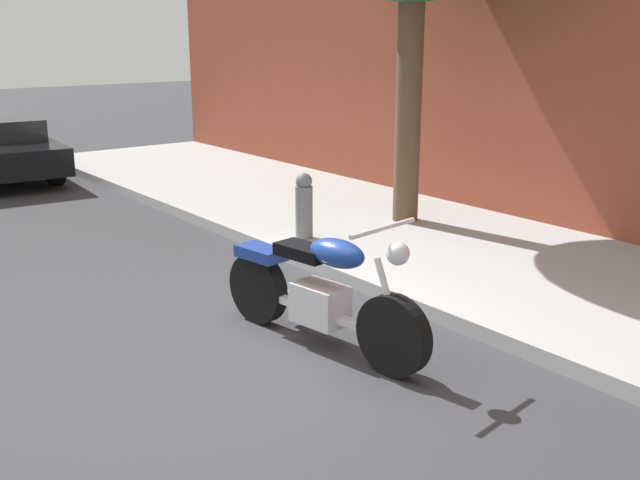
{
  "coord_description": "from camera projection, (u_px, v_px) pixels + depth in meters",
  "views": [
    {
      "loc": [
        4.87,
        -3.03,
        2.46
      ],
      "look_at": [
        0.47,
        0.38,
        0.89
      ],
      "focal_mm": 41.73,
      "sensor_mm": 36.0,
      "label": 1
    }
  ],
  "objects": [
    {
      "name": "sidewalk",
      "position": [
        492.0,
        262.0,
        7.97
      ],
      "size": [
        19.24,
        3.25,
        0.14
      ],
      "primitive_type": "cube",
      "color": "#ADADAD",
      "rests_on": "ground"
    },
    {
      "name": "ground_plane",
      "position": [
        249.0,
        339.0,
        6.16
      ],
      "size": [
        60.0,
        60.0,
        0.0
      ],
      "primitive_type": "plane",
      "color": "#38383D"
    },
    {
      "name": "fire_hydrant",
      "position": [
        304.0,
        211.0,
        8.56
      ],
      "size": [
        0.2,
        0.2,
        0.91
      ],
      "color": "slate",
      "rests_on": "ground"
    },
    {
      "name": "motorcycle",
      "position": [
        320.0,
        293.0,
        5.91
      ],
      "size": [
        2.12,
        0.7,
        1.12
      ],
      "color": "black",
      "rests_on": "ground"
    }
  ]
}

